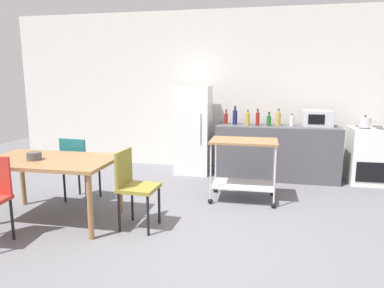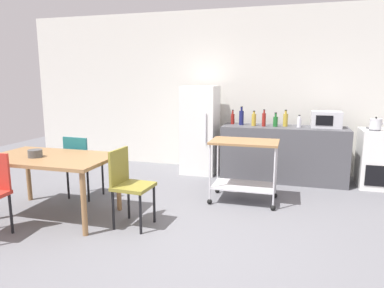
{
  "view_description": "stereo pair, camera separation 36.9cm",
  "coord_description": "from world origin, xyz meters",
  "px_view_note": "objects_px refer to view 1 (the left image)",
  "views": [
    {
      "loc": [
        0.66,
        -3.36,
        1.66
      ],
      "look_at": [
        -0.27,
        1.2,
        0.8
      ],
      "focal_mm": 32.74,
      "sensor_mm": 36.0,
      "label": 1
    },
    {
      "loc": [
        1.02,
        -3.27,
        1.66
      ],
      "look_at": [
        -0.27,
        1.2,
        0.8
      ],
      "focal_mm": 32.74,
      "sensor_mm": 36.0,
      "label": 2
    }
  ],
  "objects_px": {
    "bottle_soy_sauce": "(235,117)",
    "bottle_wine": "(248,119)",
    "bottle_olive_oil": "(269,120)",
    "bottle_hot_sauce": "(258,119)",
    "bottle_soda": "(292,121)",
    "microwave": "(317,118)",
    "kitchen_cart": "(243,160)",
    "dining_table": "(50,165)",
    "bottle_vinegar": "(278,119)",
    "fruit_bowl": "(34,156)",
    "bottle_sesame_oil": "(226,118)",
    "kettle": "(365,122)",
    "chair_olive": "(134,183)",
    "stove_oven": "(368,155)",
    "chair_teal": "(79,165)",
    "refrigerator": "(193,130)"
  },
  "relations": [
    {
      "from": "bottle_soy_sauce",
      "to": "bottle_wine",
      "type": "xyz_separation_m",
      "value": [
        0.22,
        -0.07,
        -0.02
      ]
    },
    {
      "from": "bottle_olive_oil",
      "to": "bottle_hot_sauce",
      "type": "bearing_deg",
      "value": -174.41
    },
    {
      "from": "bottle_soy_sauce",
      "to": "bottle_soda",
      "type": "relative_size",
      "value": 1.56
    },
    {
      "from": "microwave",
      "to": "kitchen_cart",
      "type": "bearing_deg",
      "value": -130.6
    },
    {
      "from": "bottle_olive_oil",
      "to": "bottle_soda",
      "type": "height_order",
      "value": "bottle_olive_oil"
    },
    {
      "from": "dining_table",
      "to": "bottle_vinegar",
      "type": "bearing_deg",
      "value": 42.26
    },
    {
      "from": "fruit_bowl",
      "to": "bottle_wine",
      "type": "bearing_deg",
      "value": 46.65
    },
    {
      "from": "kitchen_cart",
      "to": "bottle_soda",
      "type": "height_order",
      "value": "bottle_soda"
    },
    {
      "from": "bottle_wine",
      "to": "bottle_hot_sauce",
      "type": "distance_m",
      "value": 0.17
    },
    {
      "from": "bottle_sesame_oil",
      "to": "bottle_wine",
      "type": "distance_m",
      "value": 0.4
    },
    {
      "from": "bottle_olive_oil",
      "to": "bottle_soda",
      "type": "relative_size",
      "value": 1.15
    },
    {
      "from": "bottle_vinegar",
      "to": "fruit_bowl",
      "type": "distance_m",
      "value": 3.78
    },
    {
      "from": "dining_table",
      "to": "bottle_sesame_oil",
      "type": "xyz_separation_m",
      "value": [
        1.79,
        2.49,
        0.33
      ]
    },
    {
      "from": "kettle",
      "to": "microwave",
      "type": "bearing_deg",
      "value": 166.58
    },
    {
      "from": "dining_table",
      "to": "bottle_vinegar",
      "type": "distance_m",
      "value": 3.63
    },
    {
      "from": "dining_table",
      "to": "kettle",
      "type": "height_order",
      "value": "kettle"
    },
    {
      "from": "kitchen_cart",
      "to": "kettle",
      "type": "xyz_separation_m",
      "value": [
        1.81,
        1.15,
        0.43
      ]
    },
    {
      "from": "chair_olive",
      "to": "microwave",
      "type": "bearing_deg",
      "value": -38.8
    },
    {
      "from": "dining_table",
      "to": "bottle_hot_sauce",
      "type": "height_order",
      "value": "bottle_hot_sauce"
    },
    {
      "from": "stove_oven",
      "to": "bottle_olive_oil",
      "type": "height_order",
      "value": "bottle_olive_oil"
    },
    {
      "from": "chair_teal",
      "to": "bottle_wine",
      "type": "xyz_separation_m",
      "value": [
        2.19,
        1.69,
        0.49
      ]
    },
    {
      "from": "kitchen_cart",
      "to": "bottle_wine",
      "type": "distance_m",
      "value": 1.27
    },
    {
      "from": "bottle_soda",
      "to": "kettle",
      "type": "distance_m",
      "value": 1.11
    },
    {
      "from": "chair_teal",
      "to": "fruit_bowl",
      "type": "height_order",
      "value": "chair_teal"
    },
    {
      "from": "stove_oven",
      "to": "bottle_soy_sauce",
      "type": "xyz_separation_m",
      "value": [
        -2.16,
        0.02,
        0.58
      ]
    },
    {
      "from": "dining_table",
      "to": "kitchen_cart",
      "type": "height_order",
      "value": "kitchen_cart"
    },
    {
      "from": "kitchen_cart",
      "to": "bottle_sesame_oil",
      "type": "bearing_deg",
      "value": 106.26
    },
    {
      "from": "microwave",
      "to": "bottle_soda",
      "type": "bearing_deg",
      "value": -166.21
    },
    {
      "from": "refrigerator",
      "to": "microwave",
      "type": "distance_m",
      "value": 2.11
    },
    {
      "from": "bottle_soda",
      "to": "bottle_soy_sauce",
      "type": "bearing_deg",
      "value": 176.86
    },
    {
      "from": "chair_olive",
      "to": "bottle_wine",
      "type": "xyz_separation_m",
      "value": [
        1.14,
        2.36,
        0.49
      ]
    },
    {
      "from": "bottle_soy_sauce",
      "to": "kettle",
      "type": "relative_size",
      "value": 1.3
    },
    {
      "from": "microwave",
      "to": "chair_teal",
      "type": "bearing_deg",
      "value": -151.45
    },
    {
      "from": "refrigerator",
      "to": "bottle_sesame_oil",
      "type": "height_order",
      "value": "refrigerator"
    },
    {
      "from": "chair_olive",
      "to": "kitchen_cart",
      "type": "bearing_deg",
      "value": -40.77
    },
    {
      "from": "bottle_soy_sauce",
      "to": "bottle_soda",
      "type": "height_order",
      "value": "bottle_soy_sauce"
    },
    {
      "from": "stove_oven",
      "to": "fruit_bowl",
      "type": "distance_m",
      "value": 4.94
    },
    {
      "from": "bottle_sesame_oil",
      "to": "bottle_wine",
      "type": "relative_size",
      "value": 0.99
    },
    {
      "from": "kettle",
      "to": "kitchen_cart",
      "type": "bearing_deg",
      "value": -147.67
    },
    {
      "from": "kettle",
      "to": "dining_table",
      "type": "bearing_deg",
      "value": -149.9
    },
    {
      "from": "bottle_sesame_oil",
      "to": "bottle_vinegar",
      "type": "bearing_deg",
      "value": -4.1
    },
    {
      "from": "bottle_sesame_oil",
      "to": "bottle_vinegar",
      "type": "relative_size",
      "value": 0.9
    },
    {
      "from": "bottle_wine",
      "to": "bottle_hot_sauce",
      "type": "relative_size",
      "value": 0.9
    },
    {
      "from": "bottle_sesame_oil",
      "to": "bottle_hot_sauce",
      "type": "distance_m",
      "value": 0.56
    },
    {
      "from": "bottle_sesame_oil",
      "to": "chair_olive",
      "type": "bearing_deg",
      "value": -106.98
    },
    {
      "from": "chair_olive",
      "to": "bottle_sesame_oil",
      "type": "xyz_separation_m",
      "value": [
        0.76,
        2.5,
        0.48
      ]
    },
    {
      "from": "chair_olive",
      "to": "kitchen_cart",
      "type": "xyz_separation_m",
      "value": [
        1.15,
        1.17,
        0.05
      ]
    },
    {
      "from": "bottle_vinegar",
      "to": "bottle_olive_oil",
      "type": "bearing_deg",
      "value": -155.44
    },
    {
      "from": "dining_table",
      "to": "bottle_hot_sauce",
      "type": "distance_m",
      "value": 3.32
    },
    {
      "from": "refrigerator",
      "to": "bottle_vinegar",
      "type": "relative_size",
      "value": 5.67
    }
  ]
}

